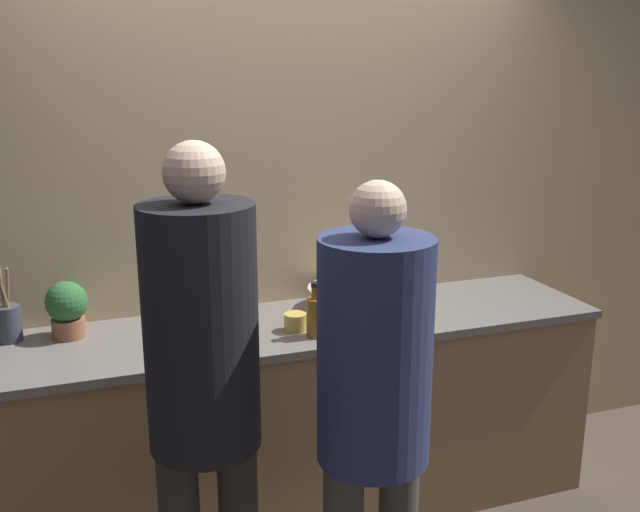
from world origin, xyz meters
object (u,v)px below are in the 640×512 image
Objects in this scene: potted_plant at (67,308)px; person_center at (374,398)px; person_left at (203,380)px; utensil_crock at (8,322)px; bottle_red at (208,296)px; bottle_amber at (316,315)px; cup_yellow at (295,322)px; fruit_bowl at (348,297)px.

person_center is at bearing -51.21° from potted_plant.
person_left is 5.82× the size of utensil_crock.
bottle_amber is at bearing -47.28° from bottle_red.
bottle_amber is 0.12m from cup_yellow.
bottle_amber is (1.19, -0.37, 0.01)m from utensil_crock.
person_center is 0.86m from cup_yellow.
cup_yellow is (-0.32, -0.20, -0.01)m from fruit_bowl.
person_left is at bearing -133.35° from bottle_amber.
person_center is 0.77m from bottle_amber.
bottle_amber is 0.98× the size of potted_plant.
fruit_bowl is (0.34, 1.06, -0.04)m from person_center.
utensil_crock is 0.24m from potted_plant.
potted_plant reaches higher than cup_yellow.
person_center is at bearing -75.89° from bottle_red.
person_left is at bearing -57.69° from utensil_crock.
bottle_amber is at bearing -17.11° from utensil_crock.
bottle_amber is 1.02m from potted_plant.
cup_yellow is (0.31, -0.31, -0.05)m from bottle_red.
potted_plant is at bearing 164.99° from cup_yellow.
bottle_red is at bearing 135.18° from cup_yellow.
utensil_crock is 1.25m from bottle_amber.
potted_plant is at bearing 128.79° from person_center.
person_center is 7.14× the size of potted_plant.
fruit_bowl is 3.98× the size of cup_yellow.
bottle_amber reaches higher than cup_yellow.
utensil_crock is 0.82m from bottle_red.
utensil_crock is (-0.62, 0.98, -0.07)m from person_left.
person_left is at bearing -67.63° from potted_plant.
cup_yellow is 0.94m from potted_plant.
cup_yellow is at bearing -13.63° from utensil_crock.
utensil_crock reaches higher than cup_yellow.
bottle_amber is (0.58, 0.61, -0.06)m from person_left.
utensil_crock is at bearing -177.60° from bottle_red.
person_left is at bearing -101.43° from bottle_red.
person_left is 19.13× the size of cup_yellow.
utensil_crock reaches higher than bottle_red.
utensil_crock is at bearing 162.89° from bottle_amber.
potted_plant reaches higher than bottle_red.
fruit_bowl is 0.38m from cup_yellow.
fruit_bowl is at bearing 31.62° from cup_yellow.
person_left is 0.53m from person_center.
cup_yellow is (0.52, 0.70, -0.12)m from person_left.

